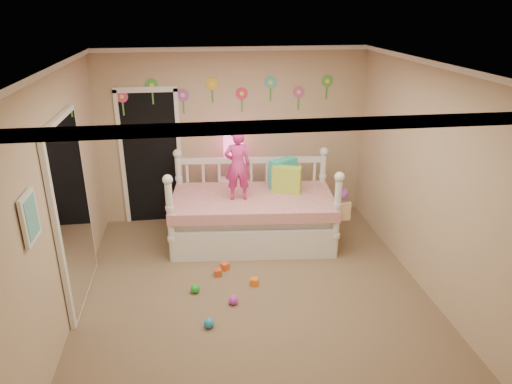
{
  "coord_description": "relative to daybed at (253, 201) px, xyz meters",
  "views": [
    {
      "loc": [
        -0.63,
        -4.54,
        3.16
      ],
      "look_at": [
        0.1,
        0.6,
        1.05
      ],
      "focal_mm": 32.69,
      "sensor_mm": 36.0,
      "label": 1
    }
  ],
  "objects": [
    {
      "name": "floor",
      "position": [
        -0.16,
        -1.35,
        -0.61
      ],
      "size": [
        4.0,
        4.5,
        0.01
      ],
      "primitive_type": "cube",
      "color": "#7F684C",
      "rests_on": "ground"
    },
    {
      "name": "ceiling",
      "position": [
        -0.16,
        -1.35,
        1.99
      ],
      "size": [
        4.0,
        4.5,
        0.01
      ],
      "primitive_type": "cube",
      "color": "white",
      "rests_on": "floor"
    },
    {
      "name": "back_wall",
      "position": [
        -0.16,
        0.9,
        0.69
      ],
      "size": [
        4.0,
        0.01,
        2.6
      ],
      "primitive_type": "cube",
      "color": "tan",
      "rests_on": "floor"
    },
    {
      "name": "left_wall",
      "position": [
        -2.16,
        -1.35,
        0.69
      ],
      "size": [
        0.01,
        4.5,
        2.6
      ],
      "primitive_type": "cube",
      "color": "tan",
      "rests_on": "floor"
    },
    {
      "name": "right_wall",
      "position": [
        1.84,
        -1.35,
        0.69
      ],
      "size": [
        0.01,
        4.5,
        2.6
      ],
      "primitive_type": "cube",
      "color": "tan",
      "rests_on": "floor"
    },
    {
      "name": "crown_molding",
      "position": [
        -0.16,
        -1.35,
        1.96
      ],
      "size": [
        4.0,
        4.5,
        0.06
      ],
      "primitive_type": null,
      "color": "white",
      "rests_on": "ceiling"
    },
    {
      "name": "daybed",
      "position": [
        0.0,
        0.0,
        0.0
      ],
      "size": [
        2.37,
        1.43,
        1.23
      ],
      "primitive_type": null,
      "rotation": [
        0.0,
        0.0,
        -0.1
      ],
      "color": "white",
      "rests_on": "floor"
    },
    {
      "name": "pillow_turquoise",
      "position": [
        0.48,
        0.29,
        0.28
      ],
      "size": [
        0.43,
        0.34,
        0.42
      ],
      "primitive_type": "cube",
      "rotation": [
        0.0,
        0.0,
        0.55
      ],
      "color": "#22AD92",
      "rests_on": "daybed"
    },
    {
      "name": "pillow_lime",
      "position": [
        0.49,
        0.08,
        0.26
      ],
      "size": [
        0.42,
        0.28,
        0.38
      ],
      "primitive_type": "cube",
      "rotation": [
        0.0,
        0.0,
        -0.37
      ],
      "color": "#AED741",
      "rests_on": "daybed"
    },
    {
      "name": "child",
      "position": [
        -0.21,
        -0.07,
        0.55
      ],
      "size": [
        0.36,
        0.24,
        0.96
      ],
      "primitive_type": "imported",
      "rotation": [
        0.0,
        0.0,
        3.12
      ],
      "color": "#DE3290",
      "rests_on": "daybed"
    },
    {
      "name": "nightstand",
      "position": [
        -0.19,
        0.72,
        -0.27
      ],
      "size": [
        0.42,
        0.32,
        0.68
      ],
      "primitive_type": "cube",
      "rotation": [
        0.0,
        0.0,
        0.03
      ],
      "color": "white",
      "rests_on": "floor"
    },
    {
      "name": "table_lamp",
      "position": [
        -0.19,
        0.72,
        0.5
      ],
      "size": [
        0.3,
        0.3,
        0.66
      ],
      "color": "#D61C78",
      "rests_on": "nightstand"
    },
    {
      "name": "closet_doorway",
      "position": [
        -1.41,
        0.88,
        0.42
      ],
      "size": [
        0.9,
        0.04,
        2.07
      ],
      "primitive_type": "cube",
      "color": "black",
      "rests_on": "back_wall"
    },
    {
      "name": "flower_decals",
      "position": [
        -0.25,
        0.89,
        1.33
      ],
      "size": [
        3.4,
        0.02,
        0.5
      ],
      "primitive_type": null,
      "color": "#B2668C",
      "rests_on": "back_wall"
    },
    {
      "name": "mirror_closet",
      "position": [
        -2.12,
        -1.05,
        0.44
      ],
      "size": [
        0.07,
        1.3,
        2.1
      ],
      "primitive_type": "cube",
      "color": "white",
      "rests_on": "left_wall"
    },
    {
      "name": "wall_picture",
      "position": [
        -2.13,
        -2.25,
        0.94
      ],
      "size": [
        0.05,
        0.34,
        0.42
      ],
      "primitive_type": "cube",
      "color": "white",
      "rests_on": "left_wall"
    },
    {
      "name": "hanging_bag",
      "position": [
        1.08,
        -0.61,
        0.13
      ],
      "size": [
        0.2,
        0.16,
        0.36
      ],
      "primitive_type": null,
      "color": "beige",
      "rests_on": "daybed"
    },
    {
      "name": "toy_scatter",
      "position": [
        -0.47,
        -1.24,
        -0.56
      ],
      "size": [
        1.13,
        1.47,
        0.11
      ],
      "primitive_type": null,
      "rotation": [
        0.0,
        0.0,
        0.29
      ],
      "color": "#996666",
      "rests_on": "floor"
    }
  ]
}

